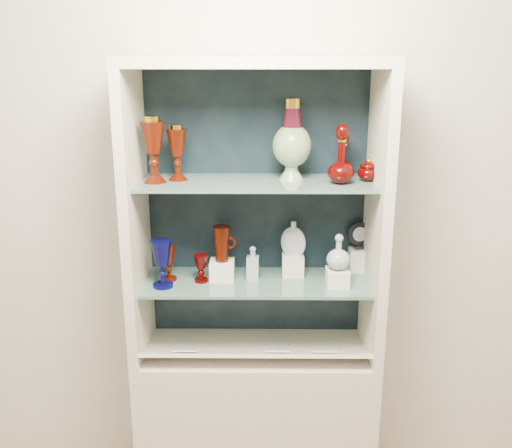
{
  "coord_description": "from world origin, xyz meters",
  "views": [
    {
      "loc": [
        0.02,
        -0.65,
        1.93
      ],
      "look_at": [
        0.0,
        1.53,
        1.3
      ],
      "focal_mm": 40.0,
      "sensor_mm": 36.0,
      "label": 1
    }
  ],
  "objects_px": {
    "cameo_medallion": "(359,235)",
    "cobalt_goblet": "(162,264)",
    "ruby_decanter_b": "(343,153)",
    "ruby_goblet_small": "(201,268)",
    "lidded_bowl": "(368,169)",
    "clear_round_decanter": "(338,253)",
    "ruby_goblet_tall": "(169,263)",
    "ruby_decanter_a": "(342,151)",
    "pedestal_lamp_right": "(153,150)",
    "clear_square_bottle": "(253,263)",
    "ruby_pitcher": "(222,244)",
    "pedestal_lamp_left": "(177,153)",
    "enamel_urn": "(292,140)",
    "flat_flask": "(293,238)"
  },
  "relations": [
    {
      "from": "ruby_decanter_a",
      "to": "ruby_pitcher",
      "type": "bearing_deg",
      "value": 172.31
    },
    {
      "from": "ruby_goblet_tall",
      "to": "clear_square_bottle",
      "type": "relative_size",
      "value": 1.04
    },
    {
      "from": "enamel_urn",
      "to": "flat_flask",
      "type": "xyz_separation_m",
      "value": [
        0.01,
        0.03,
        -0.41
      ]
    },
    {
      "from": "ruby_goblet_tall",
      "to": "cameo_medallion",
      "type": "distance_m",
      "value": 0.81
    },
    {
      "from": "clear_square_bottle",
      "to": "ruby_decanter_b",
      "type": "bearing_deg",
      "value": 10.7
    },
    {
      "from": "enamel_urn",
      "to": "ruby_decanter_b",
      "type": "relative_size",
      "value": 1.61
    },
    {
      "from": "ruby_decanter_b",
      "to": "cameo_medallion",
      "type": "height_order",
      "value": "ruby_decanter_b"
    },
    {
      "from": "clear_square_bottle",
      "to": "lidded_bowl",
      "type": "bearing_deg",
      "value": -0.81
    },
    {
      "from": "ruby_goblet_tall",
      "to": "pedestal_lamp_right",
      "type": "bearing_deg",
      "value": -138.04
    },
    {
      "from": "ruby_decanter_a",
      "to": "pedestal_lamp_right",
      "type": "bearing_deg",
      "value": 178.3
    },
    {
      "from": "ruby_decanter_a",
      "to": "flat_flask",
      "type": "height_order",
      "value": "ruby_decanter_a"
    },
    {
      "from": "cobalt_goblet",
      "to": "clear_round_decanter",
      "type": "relative_size",
      "value": 1.37
    },
    {
      "from": "flat_flask",
      "to": "clear_round_decanter",
      "type": "relative_size",
      "value": 1.06
    },
    {
      "from": "ruby_pitcher",
      "to": "pedestal_lamp_left",
      "type": "bearing_deg",
      "value": -171.53
    },
    {
      "from": "ruby_goblet_tall",
      "to": "clear_round_decanter",
      "type": "height_order",
      "value": "clear_round_decanter"
    },
    {
      "from": "ruby_decanter_a",
      "to": "cobalt_goblet",
      "type": "xyz_separation_m",
      "value": [
        -0.7,
        -0.02,
        -0.45
      ]
    },
    {
      "from": "cobalt_goblet",
      "to": "cameo_medallion",
      "type": "distance_m",
      "value": 0.84
    },
    {
      "from": "ruby_goblet_tall",
      "to": "lidded_bowl",
      "type": "bearing_deg",
      "value": 0.12
    },
    {
      "from": "cameo_medallion",
      "to": "cobalt_goblet",
      "type": "bearing_deg",
      "value": -177.99
    },
    {
      "from": "clear_round_decanter",
      "to": "ruby_goblet_tall",
      "type": "bearing_deg",
      "value": 175.12
    },
    {
      "from": "lidded_bowl",
      "to": "ruby_goblet_small",
      "type": "relative_size",
      "value": 0.79
    },
    {
      "from": "lidded_bowl",
      "to": "cobalt_goblet",
      "type": "relative_size",
      "value": 0.47
    },
    {
      "from": "ruby_decanter_b",
      "to": "cobalt_goblet",
      "type": "distance_m",
      "value": 0.85
    },
    {
      "from": "ruby_goblet_tall",
      "to": "cameo_medallion",
      "type": "bearing_deg",
      "value": 8.12
    },
    {
      "from": "ruby_decanter_a",
      "to": "clear_round_decanter",
      "type": "height_order",
      "value": "ruby_decanter_a"
    },
    {
      "from": "ruby_decanter_a",
      "to": "flat_flask",
      "type": "relative_size",
      "value": 1.71
    },
    {
      "from": "cobalt_goblet",
      "to": "ruby_decanter_a",
      "type": "bearing_deg",
      "value": 1.93
    },
    {
      "from": "ruby_decanter_b",
      "to": "ruby_goblet_small",
      "type": "relative_size",
      "value": 1.7
    },
    {
      "from": "pedestal_lamp_left",
      "to": "pedestal_lamp_right",
      "type": "relative_size",
      "value": 0.85
    },
    {
      "from": "pedestal_lamp_right",
      "to": "ruby_goblet_tall",
      "type": "distance_m",
      "value": 0.47
    },
    {
      "from": "pedestal_lamp_right",
      "to": "enamel_urn",
      "type": "xyz_separation_m",
      "value": [
        0.54,
        0.06,
        0.03
      ]
    },
    {
      "from": "ruby_goblet_small",
      "to": "cameo_medallion",
      "type": "distance_m",
      "value": 0.69
    },
    {
      "from": "pedestal_lamp_left",
      "to": "cameo_medallion",
      "type": "distance_m",
      "value": 0.84
    },
    {
      "from": "ruby_decanter_b",
      "to": "flat_flask",
      "type": "height_order",
      "value": "ruby_decanter_b"
    },
    {
      "from": "enamel_urn",
      "to": "cobalt_goblet",
      "type": "xyz_separation_m",
      "value": [
        -0.51,
        -0.1,
        -0.48
      ]
    },
    {
      "from": "ruby_decanter_a",
      "to": "lidded_bowl",
      "type": "xyz_separation_m",
      "value": [
        0.11,
        0.05,
        -0.08
      ]
    },
    {
      "from": "lidded_bowl",
      "to": "clear_round_decanter",
      "type": "relative_size",
      "value": 0.65
    },
    {
      "from": "pedestal_lamp_left",
      "to": "enamel_urn",
      "type": "xyz_separation_m",
      "value": [
        0.45,
        0.01,
        0.05
      ]
    },
    {
      "from": "lidded_bowl",
      "to": "clear_round_decanter",
      "type": "bearing_deg",
      "value": -151.31
    },
    {
      "from": "ruby_decanter_b",
      "to": "clear_round_decanter",
      "type": "distance_m",
      "value": 0.4
    },
    {
      "from": "pedestal_lamp_left",
      "to": "lidded_bowl",
      "type": "xyz_separation_m",
      "value": [
        0.75,
        -0.01,
        -0.06
      ]
    },
    {
      "from": "ruby_decanter_a",
      "to": "clear_square_bottle",
      "type": "xyz_separation_m",
      "value": [
        -0.34,
        0.06,
        -0.48
      ]
    },
    {
      "from": "enamel_urn",
      "to": "cameo_medallion",
      "type": "height_order",
      "value": "enamel_urn"
    },
    {
      "from": "flat_flask",
      "to": "pedestal_lamp_left",
      "type": "bearing_deg",
      "value": -155.66
    },
    {
      "from": "ruby_goblet_tall",
      "to": "clear_round_decanter",
      "type": "xyz_separation_m",
      "value": [
        0.69,
        -0.06,
        0.07
      ]
    },
    {
      "from": "enamel_urn",
      "to": "ruby_decanter_b",
      "type": "bearing_deg",
      "value": 13.58
    },
    {
      "from": "ruby_goblet_small",
      "to": "clear_round_decanter",
      "type": "height_order",
      "value": "clear_round_decanter"
    },
    {
      "from": "ruby_decanter_a",
      "to": "clear_square_bottle",
      "type": "relative_size",
      "value": 1.78
    },
    {
      "from": "pedestal_lamp_left",
      "to": "cameo_medallion",
      "type": "height_order",
      "value": "pedestal_lamp_left"
    },
    {
      "from": "ruby_decanter_a",
      "to": "ruby_decanter_b",
      "type": "bearing_deg",
      "value": 78.49
    }
  ]
}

